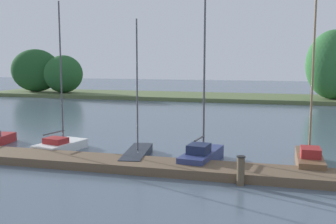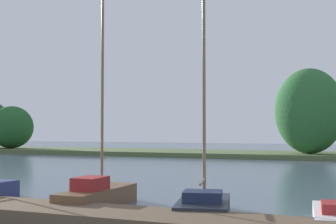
% 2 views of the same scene
% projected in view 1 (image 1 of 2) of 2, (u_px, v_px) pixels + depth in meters
% --- Properties ---
extents(dock_pier, '(30.68, 1.80, 0.35)m').
position_uv_depth(dock_pier, '(254.00, 173.00, 15.27)').
color(dock_pier, brown).
rests_on(dock_pier, ground).
extents(far_shore, '(66.27, 8.00, 7.29)m').
position_uv_depth(far_shore, '(273.00, 78.00, 43.13)').
color(far_shore, '#56663D').
rests_on(far_shore, ground).
extents(sailboat_1, '(1.80, 2.98, 7.11)m').
position_uv_depth(sailboat_1, '(62.00, 144.00, 19.83)').
color(sailboat_1, white).
rests_on(sailboat_1, ground).
extents(sailboat_2, '(1.44, 3.82, 6.15)m').
position_uv_depth(sailboat_2, '(137.00, 153.00, 18.22)').
color(sailboat_2, '#232833').
rests_on(sailboat_2, ground).
extents(sailboat_3, '(1.47, 3.47, 8.12)m').
position_uv_depth(sailboat_3, '(202.00, 154.00, 17.26)').
color(sailboat_3, navy).
rests_on(sailboat_3, ground).
extents(sailboat_4, '(1.01, 3.54, 7.82)m').
position_uv_depth(sailboat_4, '(309.00, 158.00, 16.69)').
color(sailboat_4, brown).
rests_on(sailboat_4, ground).
extents(mooring_piling_1, '(0.31, 0.31, 1.05)m').
position_uv_depth(mooring_piling_1, '(241.00, 171.00, 14.32)').
color(mooring_piling_1, brown).
rests_on(mooring_piling_1, ground).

